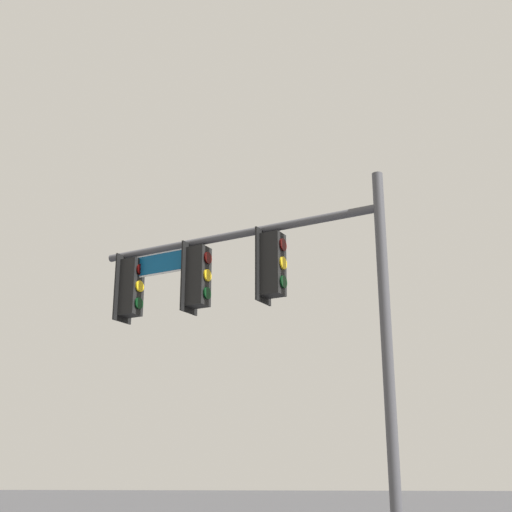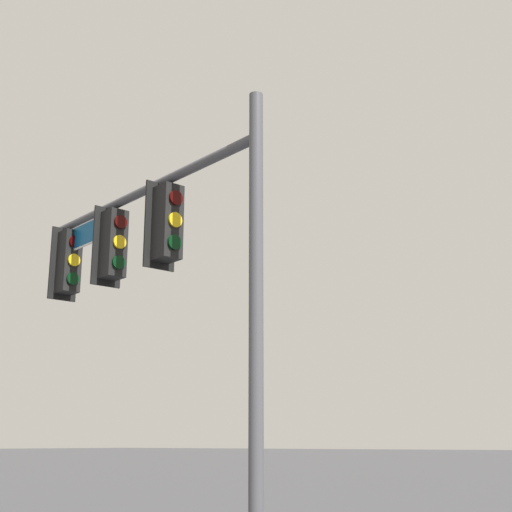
# 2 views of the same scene
# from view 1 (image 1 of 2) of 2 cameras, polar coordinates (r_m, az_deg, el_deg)

# --- Properties ---
(signal_pole_near) EXTENTS (5.52, 1.44, 6.25)m
(signal_pole_near) POSITION_cam_1_polar(r_m,az_deg,el_deg) (12.38, -1.33, -2.62)
(signal_pole_near) COLOR #47474C
(signal_pole_near) RESTS_ON ground_plane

